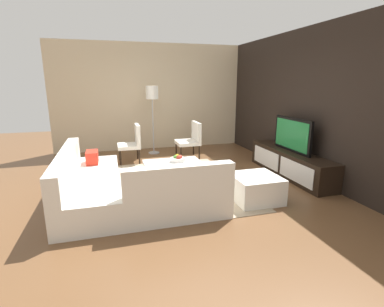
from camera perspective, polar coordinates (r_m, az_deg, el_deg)
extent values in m
plane|color=brown|center=(5.10, -4.26, -6.72)|extent=(14.00, 14.00, 0.00)
cube|color=black|center=(5.94, 22.22, 9.13)|extent=(6.40, 0.12, 2.80)
cube|color=beige|center=(7.96, -7.86, 11.04)|extent=(0.12, 5.20, 2.80)
cube|color=tan|center=(5.19, -4.49, -6.29)|extent=(3.01, 2.48, 0.01)
cube|color=black|center=(5.95, 18.92, -1.85)|extent=(2.23, 0.46, 0.50)
cube|color=white|center=(6.24, 14.48, -0.81)|extent=(0.95, 0.01, 0.35)
cube|color=white|center=(5.42, 19.93, -3.47)|extent=(0.95, 0.01, 0.35)
cube|color=black|center=(5.83, 19.37, 3.58)|extent=(1.11, 0.05, 0.65)
cube|color=#1E7238|center=(5.81, 19.14, 3.57)|extent=(1.00, 0.01, 0.54)
cube|color=white|center=(4.76, -19.38, -6.47)|extent=(2.42, 0.85, 0.40)
cube|color=white|center=(4.68, -23.86, -2.17)|extent=(2.42, 0.18, 0.39)
cube|color=white|center=(4.10, -3.54, -9.04)|extent=(0.85, 1.45, 0.40)
cube|color=white|center=(3.65, -2.48, -5.34)|extent=(0.18, 1.45, 0.39)
cube|color=red|center=(5.37, -19.27, -0.70)|extent=(0.36, 0.20, 0.22)
cube|color=red|center=(4.10, 1.37, -5.54)|extent=(0.60, 0.44, 0.06)
cube|color=black|center=(5.15, -3.44, -4.52)|extent=(0.79, 0.83, 0.33)
cube|color=white|center=(5.10, -3.47, -2.50)|extent=(0.99, 1.04, 0.05)
cylinder|color=black|center=(6.96, -14.23, 0.22)|extent=(0.04, 0.04, 0.38)
cylinder|color=black|center=(6.52, -14.07, -0.70)|extent=(0.04, 0.04, 0.38)
cylinder|color=black|center=(6.98, -10.82, 0.45)|extent=(0.04, 0.04, 0.38)
cylinder|color=black|center=(6.54, -10.44, -0.46)|extent=(0.04, 0.04, 0.38)
cube|color=white|center=(6.70, -12.48, 1.47)|extent=(0.53, 0.50, 0.08)
cube|color=white|center=(6.67, -10.81, 3.80)|extent=(0.53, 0.08, 0.45)
cylinder|color=#A5A5AA|center=(7.52, -7.59, 0.16)|extent=(0.28, 0.28, 0.02)
cylinder|color=#A5A5AA|center=(7.39, -7.76, 5.40)|extent=(0.03, 0.03, 1.37)
cylinder|color=white|center=(7.31, -7.98, 11.95)|extent=(0.30, 0.30, 0.32)
cube|color=white|center=(4.59, 12.48, -6.76)|extent=(0.70, 0.70, 0.40)
cylinder|color=silver|center=(5.27, -2.85, -1.25)|extent=(0.28, 0.28, 0.07)
sphere|color=#B23326|center=(5.21, -2.66, -0.82)|extent=(0.09, 0.09, 0.09)
sphere|color=#B23326|center=(5.25, -2.39, -0.71)|extent=(0.08, 0.08, 0.08)
sphere|color=gold|center=(5.30, -2.97, -0.57)|extent=(0.09, 0.09, 0.09)
sphere|color=#4C8C33|center=(5.26, -3.34, -0.72)|extent=(0.08, 0.08, 0.08)
cylinder|color=black|center=(7.15, -3.17, 1.00)|extent=(0.04, 0.04, 0.38)
cylinder|color=black|center=(6.68, -2.22, 0.08)|extent=(0.04, 0.04, 0.38)
cylinder|color=black|center=(7.26, 0.29, 1.22)|extent=(0.04, 0.04, 0.38)
cylinder|color=black|center=(6.80, 1.46, 0.33)|extent=(0.04, 0.04, 0.38)
cube|color=white|center=(6.93, -0.92, 2.20)|extent=(0.57, 0.53, 0.08)
cube|color=white|center=(6.94, 0.87, 4.45)|extent=(0.57, 0.08, 0.45)
cube|color=maroon|center=(4.86, -4.39, -2.90)|extent=(0.18, 0.13, 0.02)
cube|color=#CCB78C|center=(4.84, -4.37, -2.70)|extent=(0.16, 0.15, 0.02)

